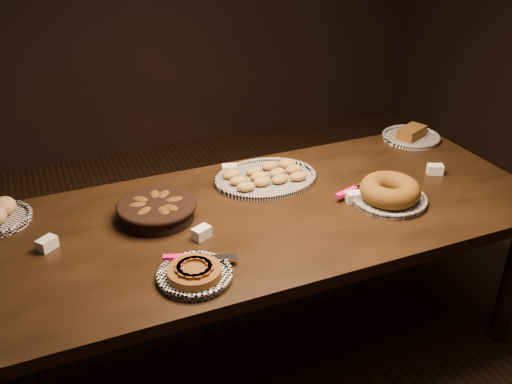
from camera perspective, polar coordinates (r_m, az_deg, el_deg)
name	(u,v)px	position (r m, az deg, el deg)	size (l,w,h in m)	color
ground	(263,347)	(2.82, 0.70, -15.21)	(5.00, 5.00, 0.00)	black
buffet_table	(264,227)	(2.40, 0.80, -3.47)	(2.40, 1.00, 0.75)	black
apple_tart_plate	(195,273)	(1.99, -6.17, -8.07)	(0.31, 0.26, 0.05)	white
madeleine_platter	(266,177)	(2.60, 1.02, 1.52)	(0.47, 0.38, 0.05)	black
bundt_cake_plate	(389,193)	(2.48, 13.19, -0.07)	(0.37, 0.33, 0.10)	black
croissant_basket	(157,208)	(2.33, -9.88, -1.62)	(0.39, 0.39, 0.08)	black
loaf_plate	(411,136)	(3.13, 15.26, 5.43)	(0.30, 0.30, 0.07)	black
tent_cards	(263,199)	(2.40, 0.71, -0.75)	(1.81, 0.53, 0.04)	white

